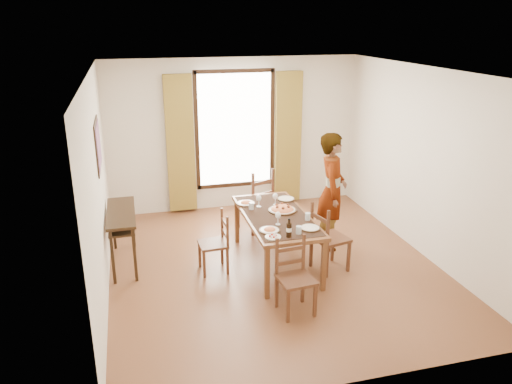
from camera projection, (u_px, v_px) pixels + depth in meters
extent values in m
plane|color=#56351A|center=(273.00, 265.00, 7.08)|extent=(5.00, 5.00, 0.00)
cube|color=silver|center=(234.00, 135.00, 8.92)|extent=(4.50, 0.10, 2.70)
cube|color=silver|center=(356.00, 257.00, 4.35)|extent=(4.50, 0.10, 2.70)
cube|color=silver|center=(98.00, 189.00, 6.10)|extent=(0.10, 5.00, 2.70)
cube|color=silver|center=(424.00, 163.00, 7.17)|extent=(0.10, 5.00, 2.70)
cube|color=white|center=(276.00, 69.00, 6.18)|extent=(4.50, 5.00, 0.04)
cube|color=white|center=(235.00, 130.00, 8.86)|extent=(1.30, 0.04, 2.00)
cube|color=olive|center=(180.00, 145.00, 8.63)|extent=(0.48, 0.10, 2.40)
cube|color=olive|center=(288.00, 138.00, 9.10)|extent=(0.48, 0.10, 2.40)
cube|color=black|center=(98.00, 145.00, 6.52)|extent=(0.02, 0.86, 0.66)
cube|color=#B44721|center=(99.00, 145.00, 6.52)|extent=(0.01, 0.76, 0.56)
cube|color=black|center=(121.00, 213.00, 6.89)|extent=(0.38, 1.20, 0.04)
cube|color=black|center=(122.00, 221.00, 6.93)|extent=(0.34, 1.10, 0.03)
cube|color=black|center=(113.00, 257.00, 6.48)|extent=(0.04, 0.04, 0.76)
cube|color=black|center=(113.00, 225.00, 7.49)|extent=(0.04, 0.04, 0.76)
cube|color=black|center=(135.00, 255.00, 6.55)|extent=(0.04, 0.04, 0.76)
cube|color=black|center=(133.00, 223.00, 7.55)|extent=(0.04, 0.04, 0.76)
cube|color=brown|center=(276.00, 217.00, 6.90)|extent=(0.87, 1.83, 0.05)
cube|color=black|center=(276.00, 215.00, 6.89)|extent=(0.80, 1.69, 0.01)
cube|color=brown|center=(267.00, 273.00, 6.15)|extent=(0.06, 0.06, 0.70)
cube|color=brown|center=(237.00, 221.00, 7.71)|extent=(0.06, 0.06, 0.70)
cube|color=brown|center=(324.00, 266.00, 6.33)|extent=(0.06, 0.06, 0.70)
cube|color=brown|center=(283.00, 217.00, 7.89)|extent=(0.06, 0.06, 0.70)
cube|color=#53281B|center=(213.00, 244.00, 6.81)|extent=(0.39, 0.39, 0.04)
cube|color=#53281B|center=(200.00, 254.00, 6.98)|extent=(0.04, 0.04, 0.40)
cube|color=#53281B|center=(222.00, 251.00, 7.07)|extent=(0.04, 0.04, 0.40)
cube|color=#53281B|center=(204.00, 264.00, 6.69)|extent=(0.04, 0.04, 0.40)
cube|color=#53281B|center=(228.00, 261.00, 6.78)|extent=(0.04, 0.04, 0.40)
cube|color=#53281B|center=(222.00, 223.00, 6.93)|extent=(0.03, 0.03, 0.45)
cube|color=#53281B|center=(228.00, 232.00, 6.64)|extent=(0.03, 0.03, 0.45)
cube|color=#53281B|center=(225.00, 234.00, 6.81)|extent=(0.04, 0.32, 0.04)
cube|color=#53281B|center=(225.00, 223.00, 6.76)|extent=(0.04, 0.32, 0.04)
cube|color=#53281B|center=(255.00, 200.00, 8.16)|extent=(0.61, 0.61, 0.04)
cube|color=#53281B|center=(257.00, 208.00, 8.51)|extent=(0.04, 0.04, 0.50)
cube|color=#53281B|center=(272.00, 215.00, 8.21)|extent=(0.04, 0.04, 0.50)
cube|color=#53281B|center=(238.00, 214.00, 8.28)|extent=(0.04, 0.04, 0.50)
cube|color=#53281B|center=(253.00, 221.00, 7.98)|extent=(0.04, 0.04, 0.50)
cube|color=#53281B|center=(273.00, 185.00, 8.03)|extent=(0.04, 0.04, 0.55)
cube|color=#53281B|center=(253.00, 190.00, 7.80)|extent=(0.04, 0.04, 0.55)
cube|color=#53281B|center=(263.00, 194.00, 7.95)|extent=(0.38, 0.18, 0.06)
cube|color=#53281B|center=(263.00, 182.00, 7.89)|extent=(0.38, 0.18, 0.06)
cube|color=#53281B|center=(296.00, 280.00, 5.83)|extent=(0.44, 0.44, 0.04)
cube|color=#53281B|center=(288.00, 306.00, 5.69)|extent=(0.04, 0.04, 0.43)
cube|color=#53281B|center=(277.00, 291.00, 6.00)|extent=(0.04, 0.04, 0.43)
cube|color=#53281B|center=(315.00, 300.00, 5.80)|extent=(0.04, 0.04, 0.43)
cube|color=#53281B|center=(303.00, 286.00, 6.11)|extent=(0.04, 0.04, 0.43)
cube|color=#53281B|center=(277.00, 257.00, 5.86)|extent=(0.03, 0.03, 0.48)
cube|color=#53281B|center=(303.00, 253.00, 5.97)|extent=(0.03, 0.03, 0.48)
cube|color=#53281B|center=(290.00, 262.00, 5.94)|extent=(0.34, 0.06, 0.05)
cube|color=#53281B|center=(290.00, 249.00, 5.89)|extent=(0.34, 0.06, 0.05)
cube|color=#53281B|center=(330.00, 238.00, 6.84)|extent=(0.52, 0.52, 0.04)
cube|color=#53281B|center=(349.00, 256.00, 6.85)|extent=(0.04, 0.04, 0.46)
cube|color=#53281B|center=(327.00, 262.00, 6.68)|extent=(0.04, 0.04, 0.46)
cube|color=#53281B|center=(332.00, 246.00, 7.16)|extent=(0.04, 0.04, 0.46)
cube|color=#53281B|center=(311.00, 251.00, 6.99)|extent=(0.04, 0.04, 0.46)
cube|color=#53281B|center=(328.00, 229.00, 6.52)|extent=(0.04, 0.04, 0.51)
cube|color=#53281B|center=(312.00, 219.00, 6.82)|extent=(0.04, 0.04, 0.51)
cube|color=#53281B|center=(319.00, 231.00, 6.70)|extent=(0.11, 0.37, 0.05)
cube|color=#53281B|center=(320.00, 218.00, 6.64)|extent=(0.11, 0.37, 0.05)
imported|color=gray|center=(332.00, 191.00, 7.41)|extent=(0.96, 0.91, 1.77)
cylinder|color=silver|center=(308.00, 216.00, 6.69)|extent=(0.07, 0.07, 0.10)
cylinder|color=silver|center=(251.00, 206.00, 7.06)|extent=(0.07, 0.07, 0.10)
cylinder|color=silver|center=(299.00, 230.00, 6.26)|extent=(0.07, 0.07, 0.10)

